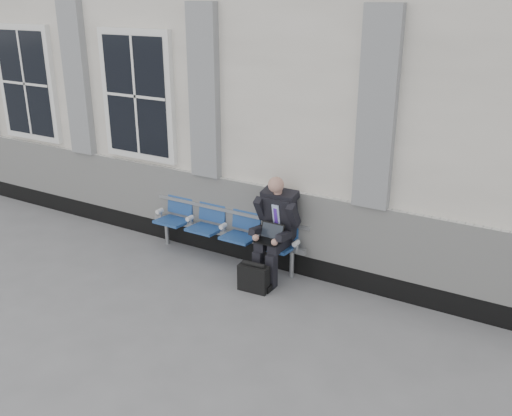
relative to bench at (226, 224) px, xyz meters
The scene contains 5 objects.
ground 2.46m from the bench, 146.46° to the right, with size 70.00×70.00×0.00m, color slate.
station_building 3.39m from the bench, 133.15° to the left, with size 14.40×4.40×4.49m.
bench is the anchor object (origin of this frame).
businessman 0.94m from the bench, ahead, with size 0.59×0.79×1.46m.
briefcase 1.11m from the bench, 36.31° to the right, with size 0.42×0.20×0.41m.
Camera 1 is at (6.30, -5.02, 3.69)m, focal length 40.00 mm.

